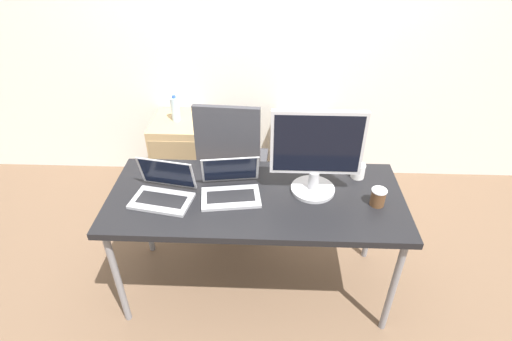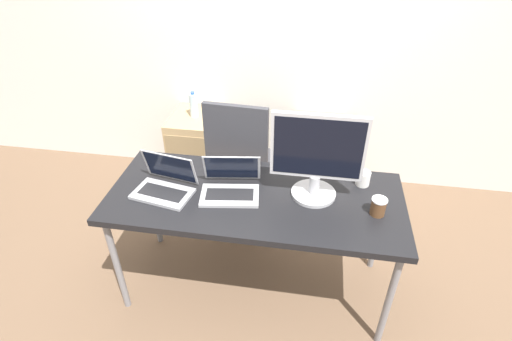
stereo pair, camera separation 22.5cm
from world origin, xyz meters
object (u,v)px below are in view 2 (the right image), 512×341
object	(u,v)px
cabinet_right	(316,159)
laptop_right	(231,186)
laptop_left	(165,184)
cabinet_left	(198,149)
office_chair	(244,176)
monitor	(317,157)
coffee_cup_white	(363,178)
coffee_cup_brown	(378,207)
water_bottle	(194,105)

from	to	relation	value
cabinet_right	laptop_right	bearing A→B (deg)	-113.38
laptop_left	cabinet_left	bearing A→B (deg)	98.91
office_chair	laptop_right	size ratio (longest dim) A/B	3.07
cabinet_right	office_chair	bearing A→B (deg)	-139.32
monitor	coffee_cup_white	bearing A→B (deg)	27.53
office_chair	monitor	bearing A→B (deg)	-49.20
laptop_left	coffee_cup_brown	size ratio (longest dim) A/B	3.61
cabinet_right	laptop_left	size ratio (longest dim) A/B	1.80
cabinet_left	water_bottle	xyz separation A→B (m)	(0.00, 0.00, 0.43)
cabinet_left	cabinet_right	distance (m)	1.05
cabinet_right	cabinet_left	bearing A→B (deg)	180.00
water_bottle	cabinet_right	bearing A→B (deg)	-0.12
coffee_cup_white	laptop_right	bearing A→B (deg)	-165.12
cabinet_right	laptop_left	world-z (taller)	laptop_left
monitor	coffee_cup_brown	distance (m)	0.42
office_chair	water_bottle	xyz separation A→B (m)	(-0.51, 0.47, 0.34)
cabinet_left	coffee_cup_white	size ratio (longest dim) A/B	7.45
laptop_right	monitor	xyz separation A→B (m)	(0.48, 0.05, 0.21)
laptop_right	coffee_cup_white	world-z (taller)	laptop_right
water_bottle	laptop_right	size ratio (longest dim) A/B	0.62
laptop_right	water_bottle	bearing A→B (deg)	116.45
laptop_left	coffee_cup_white	distance (m)	1.17
office_chair	cabinet_left	bearing A→B (deg)	137.79
monitor	water_bottle	bearing A→B (deg)	133.96
laptop_right	coffee_cup_brown	world-z (taller)	laptop_right
laptop_right	monitor	bearing A→B (deg)	6.44
laptop_right	laptop_left	bearing A→B (deg)	-172.81
water_bottle	laptop_left	xyz separation A→B (m)	(0.18, -1.18, 0.06)
water_bottle	laptop_right	xyz separation A→B (m)	(0.56, -1.13, 0.06)
laptop_left	cabinet_right	bearing A→B (deg)	53.64
cabinet_right	water_bottle	distance (m)	1.14
cabinet_left	coffee_cup_brown	bearing A→B (deg)	-40.61
cabinet_right	coffee_cup_white	xyz separation A→B (m)	(0.27, -0.93, 0.49)
laptop_right	cabinet_right	bearing A→B (deg)	66.62
office_chair	coffee_cup_white	world-z (taller)	office_chair
coffee_cup_white	laptop_left	bearing A→B (deg)	-167.63
laptop_left	coffee_cup_white	world-z (taller)	laptop_left
cabinet_right	laptop_right	size ratio (longest dim) A/B	1.83
water_bottle	monitor	size ratio (longest dim) A/B	0.43
office_chair	water_bottle	size ratio (longest dim) A/B	4.98
cabinet_right	monitor	bearing A→B (deg)	-90.62
cabinet_right	water_bottle	bearing A→B (deg)	179.88
coffee_cup_brown	monitor	bearing A→B (deg)	161.78
office_chair	laptop_left	world-z (taller)	office_chair
laptop_right	coffee_cup_brown	size ratio (longest dim) A/B	3.54
cabinet_left	laptop_right	distance (m)	1.35
office_chair	laptop_right	distance (m)	0.78
office_chair	cabinet_left	distance (m)	0.70
laptop_right	office_chair	bearing A→B (deg)	94.43
monitor	laptop_right	bearing A→B (deg)	-173.56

